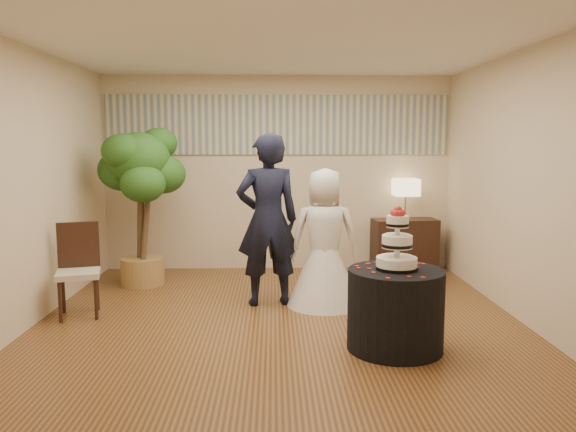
{
  "coord_description": "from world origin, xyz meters",
  "views": [
    {
      "loc": [
        -0.06,
        -5.66,
        1.84
      ],
      "look_at": [
        0.1,
        0.4,
        1.05
      ],
      "focal_mm": 35.0,
      "sensor_mm": 36.0,
      "label": 1
    }
  ],
  "objects_px": {
    "cake_table": "(395,309)",
    "ficus_tree": "(140,205)",
    "side_chair": "(78,271)",
    "bride": "(325,237)",
    "wedding_cake": "(397,238)",
    "groom": "(268,220)",
    "table_lamp": "(406,199)",
    "console": "(404,245)"
  },
  "relations": [
    {
      "from": "cake_table",
      "to": "ficus_tree",
      "type": "bearing_deg",
      "value": 139.56
    },
    {
      "from": "cake_table",
      "to": "side_chair",
      "type": "xyz_separation_m",
      "value": [
        -3.16,
        1.04,
        0.13
      ]
    },
    {
      "from": "bride",
      "to": "wedding_cake",
      "type": "xyz_separation_m",
      "value": [
        0.51,
        -1.4,
        0.23
      ]
    },
    {
      "from": "groom",
      "to": "side_chair",
      "type": "distance_m",
      "value": 2.11
    },
    {
      "from": "table_lamp",
      "to": "side_chair",
      "type": "relative_size",
      "value": 0.59
    },
    {
      "from": "wedding_cake",
      "to": "table_lamp",
      "type": "relative_size",
      "value": 0.98
    },
    {
      "from": "console",
      "to": "ficus_tree",
      "type": "height_order",
      "value": "ficus_tree"
    },
    {
      "from": "bride",
      "to": "console",
      "type": "distance_m",
      "value": 2.18
    },
    {
      "from": "cake_table",
      "to": "side_chair",
      "type": "height_order",
      "value": "side_chair"
    },
    {
      "from": "groom",
      "to": "bride",
      "type": "relative_size",
      "value": 1.25
    },
    {
      "from": "ficus_tree",
      "to": "side_chair",
      "type": "bearing_deg",
      "value": -105.05
    },
    {
      "from": "ficus_tree",
      "to": "side_chair",
      "type": "relative_size",
      "value": 2.11
    },
    {
      "from": "groom",
      "to": "console",
      "type": "height_order",
      "value": "groom"
    },
    {
      "from": "bride",
      "to": "table_lamp",
      "type": "xyz_separation_m",
      "value": [
        1.31,
        1.69,
        0.26
      ]
    },
    {
      "from": "wedding_cake",
      "to": "side_chair",
      "type": "xyz_separation_m",
      "value": [
        -3.16,
        1.04,
        -0.52
      ]
    },
    {
      "from": "groom",
      "to": "ficus_tree",
      "type": "xyz_separation_m",
      "value": [
        -1.65,
        0.93,
        0.07
      ]
    },
    {
      "from": "ficus_tree",
      "to": "side_chair",
      "type": "distance_m",
      "value": 1.49
    },
    {
      "from": "console",
      "to": "table_lamp",
      "type": "bearing_deg",
      "value": 0.0
    },
    {
      "from": "ficus_tree",
      "to": "cake_table",
      "type": "bearing_deg",
      "value": -40.44
    },
    {
      "from": "side_chair",
      "to": "ficus_tree",
      "type": "bearing_deg",
      "value": 60.11
    },
    {
      "from": "cake_table",
      "to": "side_chair",
      "type": "distance_m",
      "value": 3.33
    },
    {
      "from": "wedding_cake",
      "to": "bride",
      "type": "bearing_deg",
      "value": 110.1
    },
    {
      "from": "wedding_cake",
      "to": "ficus_tree",
      "type": "relative_size",
      "value": 0.27
    },
    {
      "from": "wedding_cake",
      "to": "side_chair",
      "type": "distance_m",
      "value": 3.37
    },
    {
      "from": "groom",
      "to": "ficus_tree",
      "type": "height_order",
      "value": "ficus_tree"
    },
    {
      "from": "bride",
      "to": "console",
      "type": "bearing_deg",
      "value": -124.97
    },
    {
      "from": "groom",
      "to": "side_chair",
      "type": "height_order",
      "value": "groom"
    },
    {
      "from": "ficus_tree",
      "to": "table_lamp",
      "type": "bearing_deg",
      "value": 11.01
    },
    {
      "from": "bride",
      "to": "side_chair",
      "type": "height_order",
      "value": "bride"
    },
    {
      "from": "cake_table",
      "to": "wedding_cake",
      "type": "bearing_deg",
      "value": 0.0
    },
    {
      "from": "groom",
      "to": "side_chair",
      "type": "relative_size",
      "value": 1.97
    },
    {
      "from": "groom",
      "to": "bride",
      "type": "bearing_deg",
      "value": 164.58
    },
    {
      "from": "side_chair",
      "to": "table_lamp",
      "type": "bearing_deg",
      "value": 12.44
    },
    {
      "from": "wedding_cake",
      "to": "ficus_tree",
      "type": "bearing_deg",
      "value": 139.56
    },
    {
      "from": "bride",
      "to": "table_lamp",
      "type": "height_order",
      "value": "bride"
    },
    {
      "from": "cake_table",
      "to": "console",
      "type": "relative_size",
      "value": 0.94
    },
    {
      "from": "groom",
      "to": "table_lamp",
      "type": "height_order",
      "value": "groom"
    },
    {
      "from": "wedding_cake",
      "to": "table_lamp",
      "type": "height_order",
      "value": "table_lamp"
    },
    {
      "from": "table_lamp",
      "to": "side_chair",
      "type": "bearing_deg",
      "value": -152.71
    },
    {
      "from": "cake_table",
      "to": "wedding_cake",
      "type": "relative_size",
      "value": 1.51
    },
    {
      "from": "table_lamp",
      "to": "wedding_cake",
      "type": "bearing_deg",
      "value": -104.54
    },
    {
      "from": "wedding_cake",
      "to": "side_chair",
      "type": "height_order",
      "value": "wedding_cake"
    }
  ]
}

